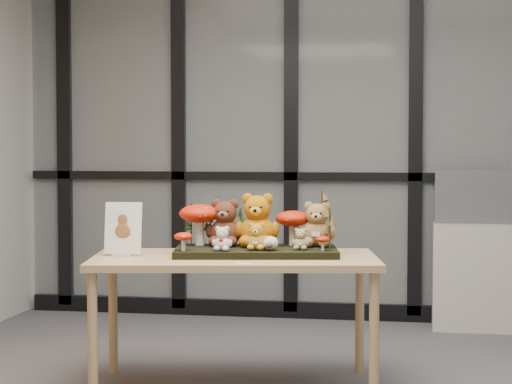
% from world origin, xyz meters
% --- Properties ---
extents(room_shell, '(5.00, 5.00, 5.00)m').
position_xyz_m(room_shell, '(0.00, 0.00, 1.68)').
color(room_shell, '#ACAAA2').
rests_on(room_shell, floor).
extents(glass_partition, '(4.90, 0.06, 2.78)m').
position_xyz_m(glass_partition, '(-0.00, 2.47, 1.42)').
color(glass_partition, '#2D383F').
rests_on(glass_partition, floor).
extents(display_table, '(1.59, 0.98, 0.70)m').
position_xyz_m(display_table, '(-0.48, 0.47, 0.63)').
color(display_table, tan).
rests_on(display_table, floor).
extents(diorama_tray, '(0.91, 0.56, 0.04)m').
position_xyz_m(diorama_tray, '(-0.38, 0.55, 0.72)').
color(diorama_tray, black).
rests_on(diorama_tray, display_table).
extents(bear_pooh_yellow, '(0.27, 0.26, 0.32)m').
position_xyz_m(bear_pooh_yellow, '(-0.39, 0.62, 0.89)').
color(bear_pooh_yellow, '#B06007').
rests_on(bear_pooh_yellow, diorama_tray).
extents(bear_brown_medium, '(0.24, 0.23, 0.28)m').
position_xyz_m(bear_brown_medium, '(-0.57, 0.63, 0.87)').
color(bear_brown_medium, '#4E2315').
rests_on(bear_brown_medium, diorama_tray).
extents(bear_tan_back, '(0.23, 0.22, 0.27)m').
position_xyz_m(bear_tan_back, '(-0.07, 0.68, 0.87)').
color(bear_tan_back, olive).
rests_on(bear_tan_back, diorama_tray).
extents(bear_small_yellow, '(0.14, 0.13, 0.16)m').
position_xyz_m(bear_small_yellow, '(-0.36, 0.45, 0.81)').
color(bear_small_yellow, '#C1831F').
rests_on(bear_small_yellow, diorama_tray).
extents(bear_white_bow, '(0.12, 0.11, 0.14)m').
position_xyz_m(bear_white_bow, '(-0.53, 0.39, 0.81)').
color(bear_white_bow, silver).
rests_on(bear_white_bow, diorama_tray).
extents(bear_beige_small, '(0.11, 0.10, 0.13)m').
position_xyz_m(bear_beige_small, '(-0.14, 0.51, 0.80)').
color(bear_beige_small, '#A18C54').
rests_on(bear_beige_small, diorama_tray).
extents(plush_cream_hedgehog, '(0.07, 0.07, 0.08)m').
position_xyz_m(plush_cream_hedgehog, '(-0.29, 0.45, 0.78)').
color(plush_cream_hedgehog, silver).
rests_on(plush_cream_hedgehog, diorama_tray).
extents(mushroom_back_left, '(0.22, 0.22, 0.25)m').
position_xyz_m(mushroom_back_left, '(-0.71, 0.63, 0.86)').
color(mushroom_back_left, '#A91905').
rests_on(mushroom_back_left, diorama_tray).
extents(mushroom_back_right, '(0.19, 0.19, 0.21)m').
position_xyz_m(mushroom_back_right, '(-0.21, 0.71, 0.84)').
color(mushroom_back_right, '#A91905').
rests_on(mushroom_back_right, diorama_tray).
extents(mushroom_front_left, '(0.10, 0.10, 0.11)m').
position_xyz_m(mushroom_front_left, '(-0.73, 0.36, 0.79)').
color(mushroom_front_left, '#A91905').
rests_on(mushroom_front_left, diorama_tray).
extents(mushroom_front_right, '(0.07, 0.07, 0.08)m').
position_xyz_m(mushroom_front_right, '(-0.02, 0.49, 0.78)').
color(mushroom_front_right, '#A91905').
rests_on(mushroom_front_right, diorama_tray).
extents(sprig_green_far_left, '(0.05, 0.05, 0.23)m').
position_xyz_m(sprig_green_far_left, '(-0.75, 0.60, 0.85)').
color(sprig_green_far_left, '#113A0D').
rests_on(sprig_green_far_left, diorama_tray).
extents(sprig_green_mid_left, '(0.05, 0.05, 0.22)m').
position_xyz_m(sprig_green_mid_left, '(-0.66, 0.66, 0.84)').
color(sprig_green_mid_left, '#113A0D').
rests_on(sprig_green_mid_left, diorama_tray).
extents(sprig_dry_far_right, '(0.05, 0.05, 0.30)m').
position_xyz_m(sprig_dry_far_right, '(-0.05, 0.70, 0.88)').
color(sprig_dry_far_right, brown).
rests_on(sprig_dry_far_right, diorama_tray).
extents(sprig_dry_mid_right, '(0.05, 0.05, 0.21)m').
position_xyz_m(sprig_dry_mid_right, '(0.01, 0.59, 0.84)').
color(sprig_dry_mid_right, brown).
rests_on(sprig_dry_mid_right, diorama_tray).
extents(sprig_green_centre, '(0.05, 0.05, 0.20)m').
position_xyz_m(sprig_green_centre, '(-0.49, 0.70, 0.83)').
color(sprig_green_centre, '#113A0D').
rests_on(sprig_green_centre, diorama_tray).
extents(sign_holder, '(0.20, 0.06, 0.28)m').
position_xyz_m(sign_holder, '(-1.07, 0.39, 0.83)').
color(sign_holder, silver).
rests_on(sign_holder, display_table).
extents(label_card, '(0.08, 0.03, 0.00)m').
position_xyz_m(label_card, '(-0.39, 0.19, 0.70)').
color(label_card, white).
rests_on(label_card, display_table).
extents(cabinet, '(0.55, 0.32, 0.73)m').
position_xyz_m(cabinet, '(0.85, 2.27, 0.37)').
color(cabinet, '#AAA497').
rests_on(cabinet, floor).
extents(monitor, '(0.53, 0.06, 0.38)m').
position_xyz_m(monitor, '(0.85, 2.29, 0.92)').
color(monitor, '#515359').
rests_on(monitor, cabinet).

